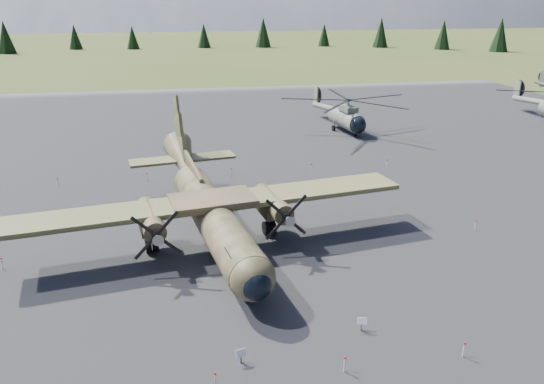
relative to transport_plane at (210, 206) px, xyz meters
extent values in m
plane|color=brown|center=(3.02, -2.02, -2.61)|extent=(500.00, 500.00, 0.00)
cube|color=#525256|center=(3.02, 7.98, -2.61)|extent=(120.00, 120.00, 0.04)
cylinder|color=#353A1F|center=(0.23, -1.44, -0.43)|extent=(5.26, 17.21, 2.65)
sphere|color=#353A1F|center=(1.55, -9.85, -0.43)|extent=(2.96, 2.96, 2.59)
sphere|color=black|center=(1.63, -10.36, -0.48)|extent=(2.18, 2.18, 1.90)
cube|color=black|center=(1.32, -8.35, 0.27)|extent=(2.10, 1.79, 0.52)
cone|color=#353A1F|center=(-1.51, 9.57, 0.56)|extent=(3.57, 6.82, 3.98)
cube|color=#A3A6A9|center=(0.08, -0.51, -1.52)|extent=(2.66, 5.88, 0.47)
cube|color=#2D351C|center=(0.15, -0.98, 0.65)|extent=(27.57, 7.44, 0.33)
cube|color=#353A1F|center=(0.15, -0.98, 0.86)|extent=(6.13, 4.24, 0.33)
cylinder|color=#353A1F|center=(-4.00, -1.92, 0.13)|extent=(2.17, 5.07, 1.42)
cube|color=#353A1F|center=(-4.12, -1.17, -0.48)|extent=(1.90, 3.39, 0.76)
cone|color=gray|center=(-3.52, -4.95, 0.13)|extent=(0.84, 0.95, 0.72)
cylinder|color=black|center=(-4.12, -1.17, -2.09)|extent=(0.98, 1.16, 1.04)
cylinder|color=#353A1F|center=(4.40, -0.60, 0.13)|extent=(2.17, 5.07, 1.42)
cube|color=#353A1F|center=(4.28, 0.15, -0.48)|extent=(1.90, 3.39, 0.76)
cone|color=gray|center=(4.88, -3.63, 0.13)|extent=(0.84, 0.95, 0.72)
cylinder|color=black|center=(4.28, 0.15, -2.09)|extent=(0.98, 1.16, 1.04)
cube|color=#353A1F|center=(-0.95, 6.02, 1.13)|extent=(1.37, 7.09, 1.59)
cube|color=#2D351C|center=(-1.58, 10.04, 0.61)|extent=(9.28, 3.47, 0.21)
cylinder|color=gray|center=(1.38, -8.73, -1.40)|extent=(0.15, 0.15, 0.85)
cylinder|color=black|center=(1.38, -8.73, -2.09)|extent=(0.46, 0.92, 0.88)
cylinder|color=slate|center=(19.61, 29.36, -0.93)|extent=(3.14, 6.79, 2.27)
sphere|color=black|center=(20.05, 26.12, -0.97)|extent=(2.35, 2.35, 2.09)
sphere|color=slate|center=(19.16, 32.59, -0.93)|extent=(2.35, 2.35, 2.09)
cube|color=slate|center=(19.66, 29.00, 0.53)|extent=(1.92, 3.09, 0.68)
cylinder|color=gray|center=(19.66, 29.00, 1.21)|extent=(0.37, 0.37, 0.91)
cylinder|color=slate|center=(18.70, 35.97, -0.61)|extent=(1.81, 7.78, 1.30)
cube|color=slate|center=(18.24, 39.34, 0.53)|extent=(0.37, 1.29, 2.18)
cylinder|color=black|center=(18.55, 39.38, 0.53)|extent=(0.37, 2.35, 2.36)
cylinder|color=black|center=(19.98, 26.66, -2.24)|extent=(0.34, 0.65, 0.62)
cylinder|color=black|center=(18.24, 30.27, -2.24)|extent=(0.37, 0.76, 0.73)
cylinder|color=gray|center=(18.24, 30.27, -1.77)|extent=(0.14, 0.14, 1.32)
cylinder|color=black|center=(20.67, 30.60, -2.24)|extent=(0.37, 0.76, 0.73)
cylinder|color=gray|center=(20.67, 30.60, -1.77)|extent=(0.14, 0.14, 1.32)
cylinder|color=slate|center=(49.59, 34.52, -0.47)|extent=(0.94, 8.31, 1.39)
cube|color=slate|center=(49.65, 38.16, 0.75)|extent=(0.23, 1.36, 2.33)
cylinder|color=black|center=(49.99, 38.16, 0.75)|extent=(0.10, 2.53, 2.53)
cube|color=slate|center=(62.90, 50.15, 0.47)|extent=(0.70, 1.22, 2.14)
cylinder|color=black|center=(63.18, 50.29, 0.47)|extent=(1.02, 2.13, 2.32)
cube|color=gray|center=(0.36, -14.00, -2.30)|extent=(0.11, 0.11, 0.62)
cube|color=white|center=(0.36, -14.05, -2.00)|extent=(0.53, 0.32, 0.35)
cube|color=gray|center=(6.89, -12.55, -2.29)|extent=(0.11, 0.11, 0.63)
cube|color=white|center=(6.89, -12.60, -1.99)|extent=(0.54, 0.33, 0.35)
cylinder|color=white|center=(-0.98, -15.52, -2.21)|extent=(0.07, 0.07, 0.80)
cylinder|color=#B11C12|center=(-0.98, -15.52, -1.81)|extent=(0.12, 0.12, 0.10)
cylinder|color=white|center=(5.02, -15.52, -2.21)|extent=(0.07, 0.07, 0.80)
cylinder|color=#B11C12|center=(5.02, -15.52, -1.81)|extent=(0.12, 0.12, 0.10)
cylinder|color=white|center=(11.02, -15.52, -2.21)|extent=(0.07, 0.07, 0.80)
cylinder|color=#B11C12|center=(11.02, -15.52, -1.81)|extent=(0.12, 0.12, 0.10)
cylinder|color=white|center=(-12.98, 13.98, -2.21)|extent=(0.07, 0.07, 0.80)
cylinder|color=#B11C12|center=(-12.98, 13.98, -1.81)|extent=(0.12, 0.12, 0.10)
cylinder|color=white|center=(-4.98, 13.98, -2.21)|extent=(0.07, 0.07, 0.80)
cylinder|color=#B11C12|center=(-4.98, 13.98, -1.81)|extent=(0.12, 0.12, 0.10)
cylinder|color=white|center=(3.02, 13.98, -2.21)|extent=(0.07, 0.07, 0.80)
cylinder|color=#B11C12|center=(3.02, 13.98, -1.81)|extent=(0.12, 0.12, 0.10)
cylinder|color=white|center=(11.02, 13.98, -2.21)|extent=(0.07, 0.07, 0.80)
cylinder|color=#B11C12|center=(11.02, 13.98, -1.81)|extent=(0.12, 0.12, 0.10)
cylinder|color=white|center=(19.02, 13.98, -2.21)|extent=(0.07, 0.07, 0.80)
cylinder|color=#B11C12|center=(19.02, 13.98, -1.81)|extent=(0.12, 0.12, 0.10)
cylinder|color=white|center=(-13.48, -2.02, -2.21)|extent=(0.07, 0.07, 0.80)
cylinder|color=#B11C12|center=(-13.48, -2.02, -1.81)|extent=(0.12, 0.12, 0.10)
cylinder|color=white|center=(19.52, -2.02, -2.21)|extent=(0.07, 0.07, 0.80)
cylinder|color=#B11C12|center=(19.52, -2.02, -1.81)|extent=(0.12, 0.12, 0.10)
cone|color=black|center=(101.61, 124.61, 2.62)|extent=(5.86, 5.86, 10.46)
cone|color=black|center=(87.62, 135.37, 2.13)|extent=(5.30, 5.30, 9.47)
cone|color=black|center=(70.15, 146.67, 2.36)|extent=(5.57, 5.57, 9.94)
cone|color=black|center=(51.96, 154.45, 1.24)|extent=(4.31, 4.31, 7.69)
cone|color=black|center=(29.95, 154.11, 2.32)|extent=(5.52, 5.52, 9.85)
cone|color=black|center=(9.48, 155.74, 1.40)|extent=(4.49, 4.49, 8.02)
cone|color=black|center=(-14.43, 155.27, 1.14)|extent=(4.20, 4.20, 7.50)
cone|color=black|center=(-33.34, 157.97, 1.40)|extent=(4.48, 4.48, 8.01)
cone|color=black|center=(-51.97, 146.71, 2.28)|extent=(5.48, 5.48, 9.78)
camera|label=1|loc=(-1.99, -34.83, 13.80)|focal=35.00mm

